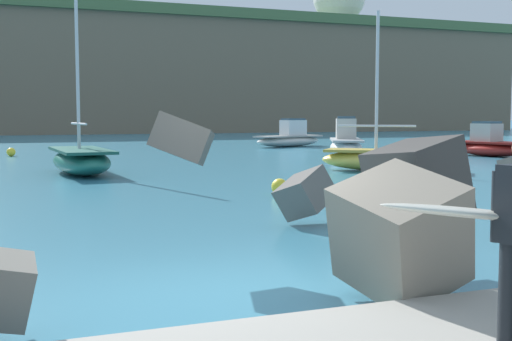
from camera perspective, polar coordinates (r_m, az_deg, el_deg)
The scene contains 12 objects.
ground_plane at distance 8.03m, azimuth -2.78°, elevation -10.42°, with size 400.00×400.00×0.00m, color teal.
breakwater_jetty at distance 8.70m, azimuth -14.86°, elevation -2.80°, with size 31.16×7.14×2.66m.
surfer_with_board at distance 5.38m, azimuth 21.18°, elevation -4.45°, with size 2.12×1.31×1.78m.
boat_near_right at distance 25.04m, azimuth 11.21°, elevation 1.00°, with size 4.78×4.38×5.97m.
boat_mid_left at distance 33.15m, azimuth 7.84°, elevation 2.29°, with size 3.43×4.83×2.05m.
boat_mid_right at distance 24.16m, azimuth -14.98°, elevation 0.90°, with size 2.12×5.20×6.64m.
boat_far_left at distance 43.77m, azimuth 2.94°, elevation 2.85°, with size 5.77×3.46×1.89m.
boat_far_centre at distance 35.69m, azimuth 19.74°, elevation 2.08°, with size 2.86×4.37×1.79m.
mooring_buoy_inner at distance 35.76m, azimuth -20.56°, elevation 1.52°, with size 0.44×0.44×0.44m.
mooring_buoy_middle at distance 17.33m, azimuth 2.07°, elevation -1.42°, with size 0.44×0.44×0.44m.
headland_bluff at distance 96.76m, azimuth -11.05°, elevation 7.84°, with size 100.50×45.65×14.53m.
radar_dome at distance 109.46m, azimuth 7.25°, elevation 14.48°, with size 8.42×8.42×10.71m.
Camera 1 is at (-2.43, -7.36, 2.12)m, focal length 45.93 mm.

